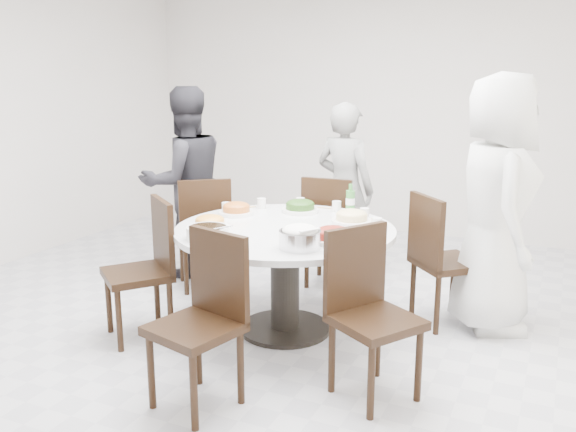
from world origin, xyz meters
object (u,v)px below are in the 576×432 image
at_px(diner_left, 185,182).
at_px(soup_bowl, 208,233).
at_px(diner_right, 496,204).
at_px(beverage_bottle, 350,199).
at_px(chair_sw, 137,271).
at_px(dining_table, 285,280).
at_px(rice_bowl, 300,239).
at_px(chair_n, 333,230).
at_px(chair_ne, 447,260).
at_px(chair_se, 376,317).
at_px(diner_middle, 345,189).
at_px(chair_nw, 203,232).
at_px(chair_s, 194,324).

relative_size(diner_left, soup_bowl, 6.19).
height_order(diner_right, beverage_bottle, diner_right).
height_order(chair_sw, soup_bowl, chair_sw).
xyz_separation_m(dining_table, diner_left, (-1.33, 0.78, 0.46)).
bearing_deg(diner_right, rice_bowl, 117.90).
bearing_deg(chair_n, chair_ne, 154.00).
height_order(dining_table, chair_se, chair_se).
xyz_separation_m(diner_middle, diner_left, (-1.27, -0.62, 0.07)).
xyz_separation_m(chair_sw, chair_se, (1.70, -0.09, 0.00)).
bearing_deg(diner_left, chair_n, 136.94).
xyz_separation_m(chair_ne, diner_middle, (-1.06, 0.78, 0.29)).
xyz_separation_m(diner_left, beverage_bottle, (1.61, -0.22, 0.03)).
relative_size(diner_middle, soup_bowl, 5.70).
distance_m(dining_table, chair_ne, 1.17).
bearing_deg(chair_nw, soup_bowl, 84.48).
bearing_deg(chair_s, chair_nw, 135.67).
height_order(chair_ne, diner_middle, diner_middle).
bearing_deg(chair_sw, soup_bowl, 43.06).
bearing_deg(soup_bowl, diner_right, 35.81).
relative_size(dining_table, chair_s, 1.58).
relative_size(diner_right, diner_left, 1.07).
xyz_separation_m(dining_table, chair_nw, (-1.01, 0.54, 0.10)).
distance_m(dining_table, diner_middle, 1.45).
bearing_deg(chair_s, soup_bowl, 130.09).
bearing_deg(chair_nw, diner_middle, -177.56).
height_order(diner_middle, rice_bowl, diner_middle).
distance_m(diner_right, rice_bowl, 1.48).
bearing_deg(chair_ne, chair_sw, 78.78).
xyz_separation_m(chair_ne, diner_right, (0.29, 0.07, 0.42)).
bearing_deg(diner_middle, chair_n, 105.68).
xyz_separation_m(soup_bowl, beverage_bottle, (0.59, 1.03, 0.07)).
relative_size(dining_table, rice_bowl, 5.89).
distance_m(chair_n, diner_right, 1.44).
bearing_deg(beverage_bottle, chair_sw, -136.70).
distance_m(chair_ne, rice_bowl, 1.29).
xyz_separation_m(chair_sw, soup_bowl, (0.54, 0.04, 0.32)).
relative_size(dining_table, chair_nw, 1.58).
bearing_deg(chair_sw, beverage_bottle, 81.65).
xyz_separation_m(chair_nw, soup_bowl, (0.69, -1.01, 0.32)).
xyz_separation_m(chair_sw, diner_left, (-0.47, 1.29, 0.36)).
bearing_deg(soup_bowl, beverage_bottle, 59.96).
bearing_deg(soup_bowl, chair_sw, -175.29).
relative_size(chair_s, diner_middle, 0.62).
height_order(chair_n, diner_right, diner_right).
height_order(chair_s, diner_left, diner_left).
xyz_separation_m(dining_table, chair_n, (-0.04, 1.05, 0.10)).
xyz_separation_m(chair_n, beverage_bottle, (0.32, -0.49, 0.39)).
xyz_separation_m(chair_se, soup_bowl, (-1.15, 0.13, 0.32)).
height_order(soup_bowl, beverage_bottle, beverage_bottle).
bearing_deg(chair_se, diner_right, 13.15).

